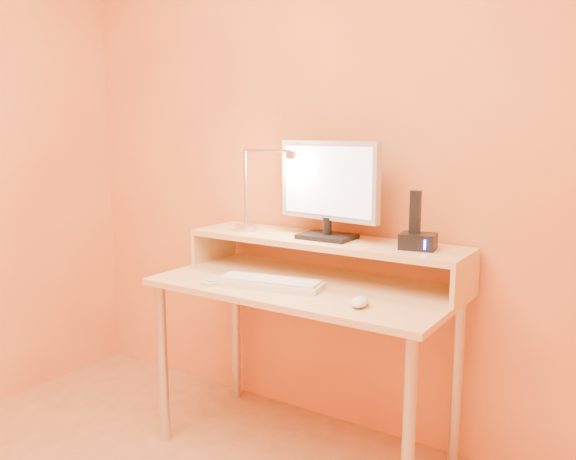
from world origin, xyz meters
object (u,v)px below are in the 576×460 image
Objects in this scene: lamp_base at (246,228)px; keyboard at (270,284)px; monitor_panel at (329,181)px; phone_dock at (418,241)px; mouse at (359,302)px; remote_control at (224,281)px.

lamp_base is 0.40m from keyboard.
phone_dock is at bearing 5.69° from monitor_panel.
monitor_panel is 1.13× the size of keyboard.
phone_dock is 1.24× the size of mouse.
phone_dock reaches higher than remote_control.
keyboard is at bearing 33.43° from remote_control.
mouse is 0.57× the size of remote_control.
lamp_base is 0.54× the size of remote_control.
lamp_base is at bearing 145.53° from mouse.
phone_dock is 0.59m from keyboard.
remote_control is (-0.68, -0.32, -0.18)m from phone_dock.
lamp_base is 0.77× the size of phone_dock.
keyboard is at bearing 160.85° from mouse.
keyboard is (0.29, -0.23, -0.16)m from lamp_base.
keyboard is 0.19m from remote_control.
monitor_panel is 4.70× the size of lamp_base.
monitor_panel is at bearing 5.77° from lamp_base.
monitor_panel is 4.50× the size of mouse.
keyboard is 0.41m from mouse.
keyboard is at bearing -161.25° from phone_dock.
lamp_base is (-0.40, -0.04, -0.23)m from monitor_panel.
remote_control is at bearing -174.68° from keyboard.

